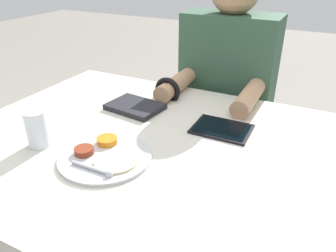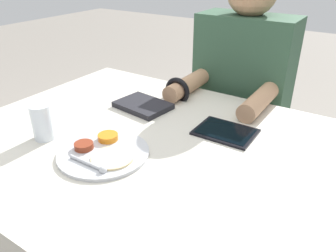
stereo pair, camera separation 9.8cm
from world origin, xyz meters
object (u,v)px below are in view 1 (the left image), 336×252
thali_tray (105,156)px  red_notebook (135,107)px  person_diner (224,115)px  tablet_device (222,129)px  drinking_glass (37,129)px

thali_tray → red_notebook: bearing=107.2°
thali_tray → red_notebook: 0.34m
red_notebook → thali_tray: bearing=-72.8°
red_notebook → person_diner: person_diner is taller
thali_tray → red_notebook: size_ratio=1.25×
tablet_device → person_diner: size_ratio=0.15×
thali_tray → person_diner: 0.80m
thali_tray → drinking_glass: 0.23m
red_notebook → tablet_device: 0.35m
thali_tray → person_diner: bearing=81.4°
person_diner → drinking_glass: bearing=-112.9°
tablet_device → drinking_glass: (-0.47, -0.34, 0.05)m
thali_tray → drinking_glass: size_ratio=2.34×
thali_tray → red_notebook: (-0.10, 0.33, 0.00)m
tablet_device → person_diner: (-0.13, 0.46, -0.17)m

